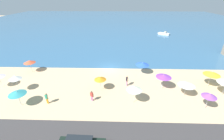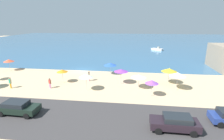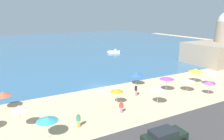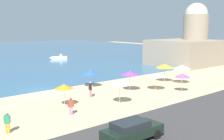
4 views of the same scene
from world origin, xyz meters
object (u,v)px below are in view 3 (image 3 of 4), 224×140
(beach_umbrella_11, at_px, (209,82))
(parked_car_2, at_px, (164,136))
(bather_0, at_px, (121,106))
(beach_umbrella_1, at_px, (47,119))
(beach_umbrella_0, at_px, (167,78))
(beach_umbrella_8, at_px, (3,94))
(skiff_nearshore, at_px, (114,52))
(beach_umbrella_7, at_px, (117,90))
(beach_umbrella_6, at_px, (136,74))
(beach_umbrella_10, at_px, (158,89))
(harbor_fortress, at_px, (218,47))
(beach_umbrella_2, at_px, (196,70))
(bather_1, at_px, (136,90))
(bather_2, at_px, (78,119))
(beach_umbrella_3, at_px, (210,73))
(beach_umbrella_9, at_px, (188,80))
(beach_umbrella_4, at_px, (19,108))

(beach_umbrella_11, bearing_deg, parked_car_2, -155.84)
(bather_0, bearing_deg, beach_umbrella_1, -172.35)
(beach_umbrella_0, height_order, parked_car_2, beach_umbrella_0)
(beach_umbrella_8, distance_m, skiff_nearshore, 44.70)
(beach_umbrella_11, distance_m, parked_car_2, 16.28)
(beach_umbrella_1, bearing_deg, beach_umbrella_11, 0.43)
(beach_umbrella_1, relative_size, beach_umbrella_7, 0.99)
(bather_0, bearing_deg, beach_umbrella_6, 45.82)
(beach_umbrella_10, bearing_deg, beach_umbrella_7, 149.39)
(beach_umbrella_11, height_order, bather_0, beach_umbrella_11)
(beach_umbrella_0, bearing_deg, harbor_fortress, 21.01)
(beach_umbrella_2, height_order, beach_umbrella_10, beach_umbrella_2)
(bather_1, bearing_deg, beach_umbrella_2, 1.15)
(beach_umbrella_6, distance_m, skiff_nearshore, 32.36)
(beach_umbrella_0, relative_size, bather_2, 1.50)
(beach_umbrella_3, height_order, harbor_fortress, harbor_fortress)
(beach_umbrella_6, distance_m, beach_umbrella_7, 9.09)
(beach_umbrella_1, height_order, beach_umbrella_8, beach_umbrella_8)
(beach_umbrella_6, xyz_separation_m, beach_umbrella_7, (-7.15, -5.62, 0.04))
(beach_umbrella_0, xyz_separation_m, beach_umbrella_3, (8.38, -1.51, 0.13))
(beach_umbrella_2, xyz_separation_m, beach_umbrella_3, (0.76, -2.40, 0.03))
(skiff_nearshore, xyz_separation_m, harbor_fortress, (16.29, -24.71, 3.48))
(beach_umbrella_7, relative_size, beach_umbrella_11, 0.98)
(beach_umbrella_9, distance_m, beach_umbrella_11, 3.18)
(beach_umbrella_2, relative_size, bather_1, 1.49)
(beach_umbrella_8, bearing_deg, beach_umbrella_4, -78.57)
(skiff_nearshore, bearing_deg, bather_2, -124.15)
(beach_umbrella_6, bearing_deg, bather_2, -147.10)
(bather_1, distance_m, harbor_fortress, 33.23)
(harbor_fortress, bearing_deg, bather_1, -163.40)
(beach_umbrella_11, bearing_deg, bather_0, 175.90)
(beach_umbrella_11, bearing_deg, beach_umbrella_9, 121.56)
(bather_0, distance_m, bather_2, 5.98)
(beach_umbrella_1, distance_m, beach_umbrella_4, 3.95)
(beach_umbrella_0, distance_m, skiff_nearshore, 36.24)
(beach_umbrella_2, xyz_separation_m, beach_umbrella_8, (-30.88, 4.05, -0.22))
(beach_umbrella_8, bearing_deg, skiff_nearshore, 41.94)
(bather_1, bearing_deg, skiff_nearshore, 65.70)
(beach_umbrella_1, xyz_separation_m, bather_0, (9.31, 1.25, -1.12))
(beach_umbrella_1, bearing_deg, beach_umbrella_8, 109.86)
(harbor_fortress, bearing_deg, beach_umbrella_0, -158.99)
(beach_umbrella_8, height_order, beach_umbrella_11, beach_umbrella_8)
(beach_umbrella_0, bearing_deg, skiff_nearshore, 74.01)
(beach_umbrella_2, height_order, skiff_nearshore, beach_umbrella_2)
(bather_1, height_order, parked_car_2, bather_1)
(beach_umbrella_4, relative_size, bather_1, 1.52)
(beach_umbrella_6, distance_m, bather_1, 5.37)
(beach_umbrella_0, relative_size, beach_umbrella_10, 0.95)
(beach_umbrella_0, distance_m, bather_0, 11.10)
(beach_umbrella_2, xyz_separation_m, parked_car_2, (-18.00, -11.97, -1.51))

